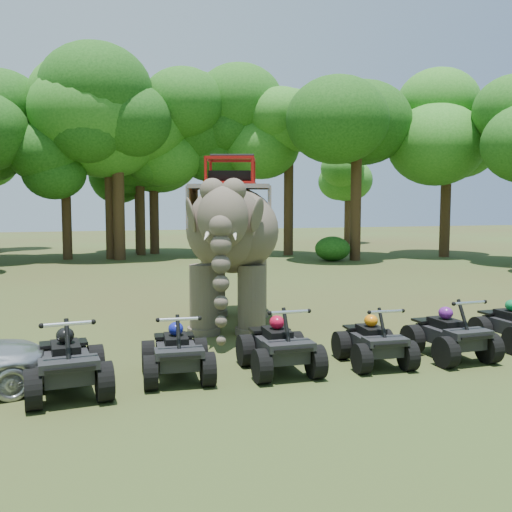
# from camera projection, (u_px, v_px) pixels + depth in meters

# --- Properties ---
(ground) EXTENTS (110.00, 110.00, 0.00)m
(ground) POSITION_uv_depth(u_px,v_px,m) (273.00, 351.00, 11.98)
(ground) COLOR #47381E
(ground) RESTS_ON ground
(elephant) EXTENTS (3.88, 5.64, 4.35)m
(elephant) POSITION_uv_depth(u_px,v_px,m) (231.00, 240.00, 14.41)
(elephant) COLOR brown
(elephant) RESTS_ON ground
(atv_0) EXTENTS (1.42, 1.87, 1.31)m
(atv_0) POSITION_uv_depth(u_px,v_px,m) (66.00, 354.00, 9.23)
(atv_0) COLOR black
(atv_0) RESTS_ON ground
(atv_1) EXTENTS (1.33, 1.73, 1.21)m
(atv_1) POSITION_uv_depth(u_px,v_px,m) (177.00, 345.00, 10.06)
(atv_1) COLOR black
(atv_1) RESTS_ON ground
(atv_2) EXTENTS (1.29, 1.74, 1.26)m
(atv_2) POSITION_uv_depth(u_px,v_px,m) (279.00, 338.00, 10.45)
(atv_2) COLOR black
(atv_2) RESTS_ON ground
(atv_3) EXTENTS (1.28, 1.66, 1.17)m
(atv_3) POSITION_uv_depth(u_px,v_px,m) (374.00, 335.00, 10.93)
(atv_3) COLOR black
(atv_3) RESTS_ON ground
(atv_4) EXTENTS (1.26, 1.71, 1.25)m
(atv_4) POSITION_uv_depth(u_px,v_px,m) (450.00, 327.00, 11.37)
(atv_4) COLOR black
(atv_4) RESTS_ON ground
(tree_0) EXTENTS (4.80, 4.80, 6.86)m
(tree_0) POSITION_uv_depth(u_px,v_px,m) (139.00, 198.00, 35.19)
(tree_0) COLOR #195114
(tree_0) RESTS_ON ground
(tree_1) EXTENTS (5.95, 5.95, 8.50)m
(tree_1) POSITION_uv_depth(u_px,v_px,m) (216.00, 184.00, 34.77)
(tree_1) COLOR #195114
(tree_1) RESTS_ON ground
(tree_2) EXTENTS (6.33, 6.33, 9.04)m
(tree_2) POSITION_uv_depth(u_px,v_px,m) (289.00, 179.00, 33.73)
(tree_2) COLOR #195114
(tree_2) RESTS_ON ground
(tree_3) EXTENTS (6.46, 6.46, 9.22)m
(tree_3) POSITION_uv_depth(u_px,v_px,m) (356.00, 175.00, 30.61)
(tree_3) COLOR #195114
(tree_3) RESTS_ON ground
(tree_4) EXTENTS (6.74, 6.74, 9.63)m
(tree_4) POSITION_uv_depth(u_px,v_px,m) (446.00, 173.00, 32.55)
(tree_4) COLOR #195114
(tree_4) RESTS_ON ground
(tree_29) EXTENTS (5.04, 5.04, 7.20)m
(tree_29) POSITION_uv_depth(u_px,v_px,m) (66.00, 194.00, 31.16)
(tree_29) COLOR #195114
(tree_29) RESTS_ON ground
(tree_31) EXTENTS (7.11, 7.11, 10.15)m
(tree_31) POSITION_uv_depth(u_px,v_px,m) (110.00, 167.00, 31.30)
(tree_31) COLOR #195114
(tree_31) RESTS_ON ground
(tree_34) EXTENTS (6.33, 6.33, 9.04)m
(tree_34) POSITION_uv_depth(u_px,v_px,m) (154.00, 180.00, 34.70)
(tree_34) COLOR #195114
(tree_34) RESTS_ON ground
(tree_35) EXTENTS (7.62, 7.62, 10.88)m
(tree_35) POSITION_uv_depth(u_px,v_px,m) (118.00, 160.00, 30.75)
(tree_35) COLOR #195114
(tree_35) RESTS_ON ground
(tree_36) EXTENTS (5.37, 5.37, 7.67)m
(tree_36) POSITION_uv_depth(u_px,v_px,m) (140.00, 191.00, 33.83)
(tree_36) COLOR #195114
(tree_36) RESTS_ON ground
(tree_38) EXTENTS (4.98, 4.98, 7.11)m
(tree_38) POSITION_uv_depth(u_px,v_px,m) (348.00, 197.00, 43.43)
(tree_38) COLOR #195114
(tree_38) RESTS_ON ground
(tree_39) EXTENTS (7.10, 7.10, 10.14)m
(tree_39) POSITION_uv_depth(u_px,v_px,m) (210.00, 170.00, 33.72)
(tree_39) COLOR #195114
(tree_39) RESTS_ON ground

